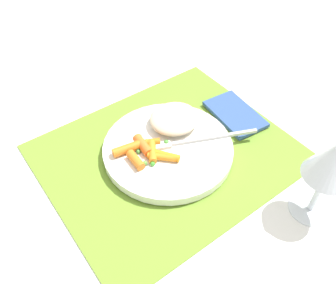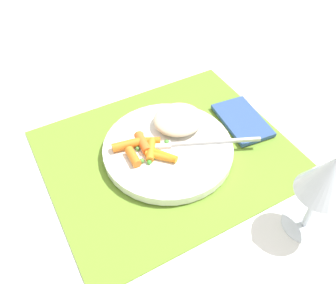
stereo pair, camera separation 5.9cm
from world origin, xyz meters
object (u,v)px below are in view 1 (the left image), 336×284
carrot_portion (145,151)px  wine_glass (334,161)px  plate (168,149)px  rice_mound (174,119)px  fork (192,141)px  napkin (236,115)px

carrot_portion → wine_glass: bearing=123.2°
plate → wine_glass: (-0.12, 0.24, 0.11)m
plate → carrot_portion: 0.05m
plate → rice_mound: bearing=-138.4°
fork → carrot_portion: bearing=-17.7°
rice_mound → wine_glass: wine_glass is taller
rice_mound → wine_glass: size_ratio=0.59×
plate → napkin: bearing=178.7°
plate → fork: size_ratio=1.21×
plate → wine_glass: 0.28m
wine_glass → napkin: wine_glass is taller
napkin → fork: bearing=6.3°
carrot_portion → fork: 0.09m
rice_mound → wine_glass: 0.30m
plate → rice_mound: (-0.04, -0.04, 0.02)m
rice_mound → plate: bearing=41.6°
rice_mound → napkin: rice_mound is taller
carrot_portion → rice_mound: bearing=-161.2°
carrot_portion → napkin: size_ratio=0.75×
fork → wine_glass: wine_glass is taller
plate → fork: bearing=155.9°
rice_mound → napkin: size_ratio=0.77×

